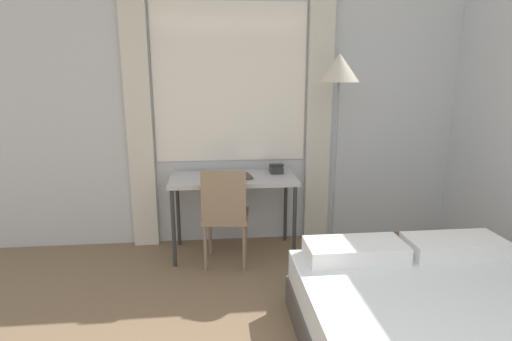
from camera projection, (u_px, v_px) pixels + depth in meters
wall_back_with_window at (244, 109)px, 3.93m from camera, size 5.32×0.13×2.70m
desk at (233, 184)px, 3.73m from camera, size 1.17×0.55×0.76m
desk_chair at (225, 211)px, 3.50m from camera, size 0.44×0.44×0.91m
standing_lamp at (338, 87)px, 3.51m from camera, size 0.36×0.36×1.87m
telephone at (276, 169)px, 3.87m from camera, size 0.14×0.17×0.09m
book at (236, 177)px, 3.66m from camera, size 0.31×0.26×0.02m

